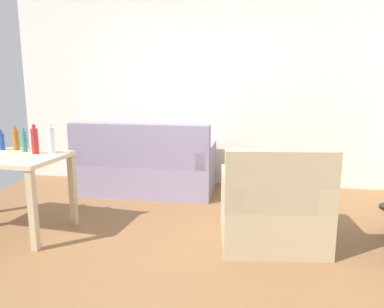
% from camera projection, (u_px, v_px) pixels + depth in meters
% --- Properties ---
extents(ground_plane, '(5.20, 4.40, 0.02)m').
position_uv_depth(ground_plane, '(172.00, 249.00, 3.53)').
color(ground_plane, brown).
extents(wall_rear, '(5.20, 0.10, 2.70)m').
position_uv_depth(wall_rear, '(205.00, 85.00, 5.37)').
color(wall_rear, silver).
rests_on(wall_rear, ground_plane).
extents(couch, '(1.71, 0.84, 0.92)m').
position_uv_depth(couch, '(145.00, 169.00, 5.10)').
color(couch, gray).
rests_on(couch, ground_plane).
extents(desk, '(1.27, 0.83, 0.76)m').
position_uv_depth(desk, '(1.00, 166.00, 3.80)').
color(desk, '#C6B28E').
rests_on(desk, ground_plane).
extents(potted_plant, '(0.36, 0.36, 0.57)m').
position_uv_depth(potted_plant, '(286.00, 166.00, 5.12)').
color(potted_plant, brown).
rests_on(potted_plant, ground_plane).
extents(armchair, '(0.99, 0.94, 0.92)m').
position_uv_depth(armchair, '(273.00, 210.00, 3.56)').
color(armchair, tan).
rests_on(armchair, ground_plane).
extents(bottle_blue, '(0.06, 0.06, 0.20)m').
position_uv_depth(bottle_blue, '(2.00, 141.00, 3.97)').
color(bottle_blue, '#2347A3').
rests_on(bottle_blue, desk).
extents(bottle_amber, '(0.06, 0.06, 0.24)m').
position_uv_depth(bottle_amber, '(16.00, 140.00, 3.96)').
color(bottle_amber, '#9E6019').
rests_on(bottle_amber, desk).
extents(bottle_tall, '(0.05, 0.05, 0.23)m').
position_uv_depth(bottle_tall, '(24.00, 141.00, 3.88)').
color(bottle_tall, teal).
rests_on(bottle_tall, desk).
extents(bottle_red, '(0.07, 0.07, 0.28)m').
position_uv_depth(bottle_red, '(35.00, 141.00, 3.78)').
color(bottle_red, '#AD2323').
rests_on(bottle_red, desk).
extents(bottle_clear, '(0.07, 0.07, 0.29)m').
position_uv_depth(bottle_clear, '(51.00, 140.00, 3.78)').
color(bottle_clear, silver).
rests_on(bottle_clear, desk).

